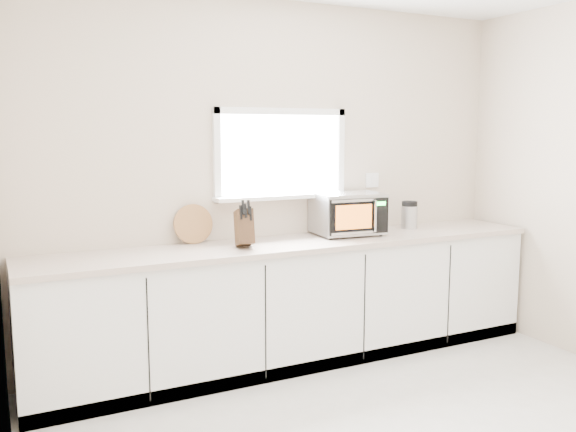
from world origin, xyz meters
TOP-DOWN VIEW (x-y plane):
  - back_wall at (0.00, 2.00)m, footprint 4.00×0.17m
  - cabinets at (0.00, 1.70)m, footprint 3.92×0.60m
  - countertop at (0.00, 1.69)m, footprint 3.92×0.64m
  - microwave at (0.48, 1.77)m, footprint 0.54×0.46m
  - knife_block at (-0.45, 1.64)m, footprint 0.15×0.25m
  - cutting_board at (-0.72, 1.94)m, footprint 0.29×0.07m
  - coffee_grinder at (1.10, 1.81)m, footprint 0.14×0.14m

SIDE VIEW (x-z plane):
  - cabinets at x=0.00m, z-range 0.00..0.88m
  - countertop at x=0.00m, z-range 0.88..0.92m
  - coffee_grinder at x=1.10m, z-range 0.92..1.15m
  - cutting_board at x=-0.72m, z-range 0.92..1.21m
  - knife_block at x=-0.45m, z-range 0.90..1.23m
  - microwave at x=0.48m, z-range 0.93..1.26m
  - back_wall at x=0.00m, z-range 0.01..2.71m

